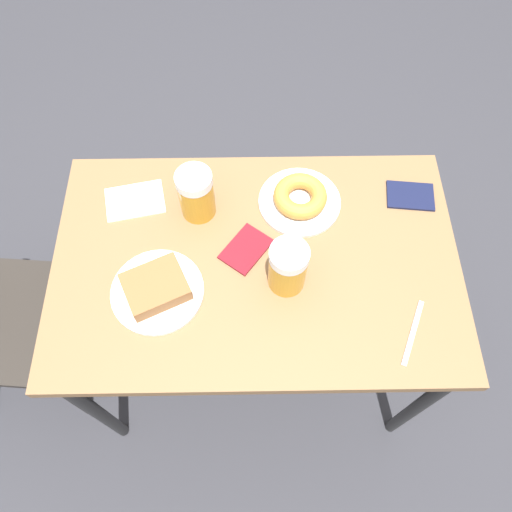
# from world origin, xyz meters

# --- Properties ---
(ground_plane) EXTENTS (8.00, 8.00, 0.00)m
(ground_plane) POSITION_xyz_m (0.00, 0.00, 0.00)
(ground_plane) COLOR #333338
(table) EXTENTS (0.66, 1.03, 0.74)m
(table) POSITION_xyz_m (0.00, 0.00, 0.67)
(table) COLOR olive
(table) RESTS_ON ground_plane
(plate_with_cake) EXTENTS (0.23, 0.23, 0.05)m
(plate_with_cake) POSITION_xyz_m (-0.09, 0.24, 0.76)
(plate_with_cake) COLOR silver
(plate_with_cake) RESTS_ON table
(plate_with_donut) EXTENTS (0.22, 0.22, 0.05)m
(plate_with_donut) POSITION_xyz_m (0.17, -0.12, 0.77)
(plate_with_donut) COLOR silver
(plate_with_donut) RESTS_ON table
(beer_mug_left) EXTENTS (0.09, 0.09, 0.15)m
(beer_mug_left) POSITION_xyz_m (0.15, 0.15, 0.82)
(beer_mug_left) COLOR #C68C23
(beer_mug_left) RESTS_ON table
(beer_mug_center) EXTENTS (0.09, 0.09, 0.15)m
(beer_mug_center) POSITION_xyz_m (-0.06, -0.07, 0.82)
(beer_mug_center) COLOR #C68C23
(beer_mug_center) RESTS_ON table
(napkin_folded) EXTENTS (0.14, 0.17, 0.00)m
(napkin_folded) POSITION_xyz_m (0.18, 0.32, 0.75)
(napkin_folded) COLOR white
(napkin_folded) RESTS_ON table
(fork) EXTENTS (0.16, 0.08, 0.00)m
(fork) POSITION_xyz_m (-0.20, -0.36, 0.75)
(fork) COLOR silver
(fork) RESTS_ON table
(passport_near_edge) EXTENTS (0.15, 0.15, 0.01)m
(passport_near_edge) POSITION_xyz_m (0.03, 0.03, 0.75)
(passport_near_edge) COLOR maroon
(passport_near_edge) RESTS_ON table
(passport_far_edge) EXTENTS (0.10, 0.13, 0.01)m
(passport_far_edge) POSITION_xyz_m (0.19, -0.42, 0.75)
(passport_far_edge) COLOR #141938
(passport_far_edge) RESTS_ON table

